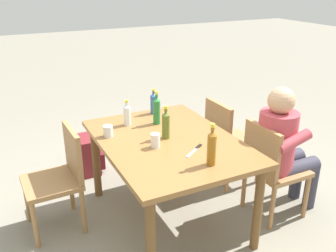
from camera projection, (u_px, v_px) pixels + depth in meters
ground_plane at (168, 218)px, 3.26m from camera, size 24.00×24.00×0.00m
dining_table at (168, 150)px, 3.00m from camera, size 1.44×1.04×0.77m
chair_near_left at (271, 165)px, 3.14m from camera, size 0.44×0.44×0.87m
chair_far_right at (61, 174)px, 3.01m from camera, size 0.45×0.45×0.87m
chair_near_right at (227, 138)px, 3.68m from camera, size 0.44×0.44×0.87m
person_in_white_shirt at (283, 145)px, 3.12m from camera, size 0.47×0.62×1.18m
bottle_blue at (154, 103)px, 3.49m from camera, size 0.06×0.06×0.24m
bottle_amber at (212, 147)px, 2.53m from camera, size 0.06×0.06×0.31m
bottle_clear at (127, 114)px, 3.22m from camera, size 0.06×0.06×0.23m
bottle_olive at (166, 124)px, 2.95m from camera, size 0.06×0.06×0.28m
bottle_green at (157, 110)px, 3.24m from camera, size 0.06×0.06×0.30m
cup_glass at (108, 131)px, 3.01m from camera, size 0.08×0.08×0.09m
cup_white at (155, 141)px, 2.82m from camera, size 0.07×0.07×0.11m
table_knife at (195, 150)px, 2.79m from camera, size 0.15×0.21×0.01m
backpack_by_near_side at (89, 155)px, 3.97m from camera, size 0.31×0.25×0.41m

